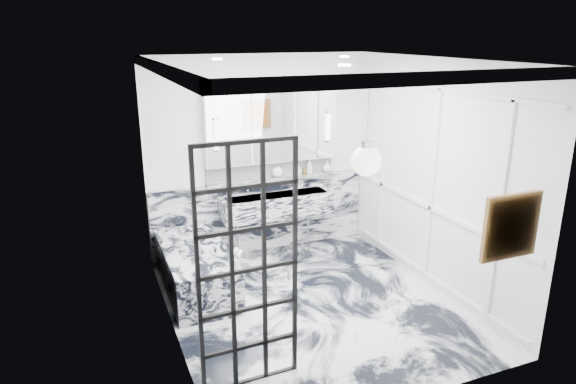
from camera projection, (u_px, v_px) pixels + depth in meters
name	position (u px, v px, depth m)	size (l,w,h in m)	color
floor	(313.00, 305.00, 6.04)	(3.60, 3.60, 0.00)	silver
ceiling	(316.00, 60.00, 5.20)	(3.60, 3.60, 0.00)	white
wall_back	(260.00, 156.00, 7.21)	(3.60, 3.60, 0.00)	white
wall_front	(411.00, 254.00, 4.03)	(3.60, 3.60, 0.00)	white
wall_left	(167.00, 209.00, 5.04)	(3.60, 3.60, 0.00)	white
wall_right	(434.00, 176.00, 6.20)	(3.60, 3.60, 0.00)	white
marble_clad_back	(262.00, 215.00, 7.45)	(3.18, 0.05, 1.05)	silver
marble_clad_left	(169.00, 215.00, 5.07)	(0.02, 3.56, 2.68)	silver
panel_molding	(432.00, 185.00, 6.22)	(0.03, 3.40, 2.30)	white
soap_bottle_a	(309.00, 166.00, 7.45)	(0.09, 0.09, 0.22)	#8C5919
soap_bottle_b	(297.00, 169.00, 7.39)	(0.08, 0.08, 0.17)	#4C4C51
soap_bottle_c	(327.00, 166.00, 7.56)	(0.13, 0.13, 0.17)	silver
face_pot	(277.00, 172.00, 7.28)	(0.15, 0.15, 0.15)	white
amber_bottle	(305.00, 171.00, 7.44)	(0.04, 0.04, 0.10)	#8C5919
flower_vase	(236.00, 264.00, 5.68)	(0.08, 0.08, 0.12)	silver
crittall_door	(248.00, 270.00, 4.39)	(0.88, 0.04, 2.24)	black
artwork	(511.00, 226.00, 4.42)	(0.49, 0.05, 0.49)	#B74F12
pendant_light	(366.00, 161.00, 4.25)	(0.25, 0.25, 0.25)	white
trough_sink	(277.00, 205.00, 7.25)	(1.60, 0.45, 0.30)	silver
ledge	(273.00, 179.00, 7.29)	(1.90, 0.14, 0.04)	silver
subway_tile	(271.00, 169.00, 7.31)	(1.90, 0.03, 0.23)	white
mirror_cabinet	(272.00, 127.00, 7.07)	(1.90, 0.16, 1.00)	white
sconce_left	(216.00, 135.00, 6.71)	(0.07, 0.07, 0.40)	white
sconce_right	(328.00, 127.00, 7.30)	(0.07, 0.07, 0.40)	white
bathtub	(196.00, 269.00, 6.32)	(0.75, 1.65, 0.55)	silver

